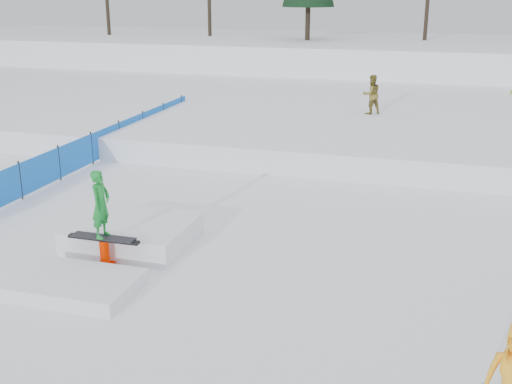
# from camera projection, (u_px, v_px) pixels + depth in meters

# --- Properties ---
(ground) EXTENTS (120.00, 120.00, 0.00)m
(ground) POSITION_uv_depth(u_px,v_px,m) (206.00, 268.00, 13.48)
(ground) COLOR white
(snow_berm) EXTENTS (60.00, 14.00, 2.40)m
(snow_berm) POSITION_uv_depth(u_px,v_px,m) (374.00, 59.00, 40.49)
(snow_berm) COLOR white
(snow_berm) RESTS_ON ground
(snow_midrise) EXTENTS (50.00, 18.00, 0.80)m
(snow_midrise) POSITION_uv_depth(u_px,v_px,m) (336.00, 112.00, 27.96)
(snow_midrise) COLOR white
(snow_midrise) RESTS_ON ground
(safety_fence) EXTENTS (0.05, 16.00, 1.10)m
(safety_fence) POSITION_uv_depth(u_px,v_px,m) (92.00, 148.00, 21.08)
(safety_fence) COLOR blue
(safety_fence) RESTS_ON ground
(walker_olive) EXTENTS (0.95, 0.90, 1.54)m
(walker_olive) POSITION_uv_depth(u_px,v_px,m) (371.00, 94.00, 25.17)
(walker_olive) COLOR brown
(walker_olive) RESTS_ON snow_midrise
(jib_rail_feature) EXTENTS (2.60, 4.40, 2.11)m
(jib_rail_feature) POSITION_uv_depth(u_px,v_px,m) (118.00, 243.00, 13.95)
(jib_rail_feature) COLOR white
(jib_rail_feature) RESTS_ON ground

